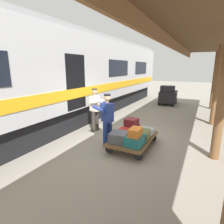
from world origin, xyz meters
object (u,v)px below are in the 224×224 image
object	(u,v)px
porter_in_overalls	(107,118)
baggage_tug	(168,95)
suitcase_red_plastic	(126,133)
suitcase_maroon_trunk	(132,122)
train_car	(46,78)
suitcase_olive_duffel	(141,135)
luggage_cart	(133,139)
suitcase_slate_roller	(119,137)
suitcase_teal_softside	(135,140)
suitcase_gray_aluminum	(146,131)
suitcase_burgundy_valise	(132,128)
porter_by_door	(95,108)
suitcase_orange_carryall	(135,132)

from	to	relation	value
porter_in_overalls	baggage_tug	xyz separation A→B (m)	(-0.42, -7.98, -0.30)
suitcase_red_plastic	suitcase_maroon_trunk	xyz separation A→B (m)	(-0.00, -0.50, 0.23)
porter_in_overalls	suitcase_red_plastic	bearing A→B (deg)	-150.77
suitcase_red_plastic	suitcase_maroon_trunk	bearing A→B (deg)	-90.51
train_car	suitcase_olive_duffel	bearing A→B (deg)	175.75
train_car	luggage_cart	xyz separation A→B (m)	(-3.89, 0.31, -1.79)
suitcase_slate_roller	suitcase_teal_softside	distance (m)	0.51
suitcase_slate_roller	suitcase_gray_aluminum	size ratio (longest dim) A/B	1.10
suitcase_gray_aluminum	porter_in_overalls	bearing A→B (deg)	38.34
luggage_cart	suitcase_slate_roller	xyz separation A→B (m)	(0.25, 0.52, 0.19)
baggage_tug	porter_in_overalls	bearing A→B (deg)	86.96
suitcase_burgundy_valise	baggage_tug	world-z (taller)	baggage_tug
porter_in_overalls	baggage_tug	world-z (taller)	porter_in_overalls
train_car	suitcase_slate_roller	xyz separation A→B (m)	(-3.64, 0.83, -1.60)
porter_in_overalls	baggage_tug	distance (m)	7.99
train_car	suitcase_slate_roller	distance (m)	4.06
porter_in_overalls	porter_by_door	xyz separation A→B (m)	(1.11, -1.07, 0.00)
suitcase_burgundy_valise	suitcase_teal_softside	xyz separation A→B (m)	(-0.51, 1.05, 0.03)
luggage_cart	suitcase_burgundy_valise	xyz separation A→B (m)	(0.25, -0.52, 0.15)
suitcase_teal_softside	train_car	bearing A→B (deg)	-11.36
suitcase_olive_duffel	suitcase_teal_softside	distance (m)	0.52
suitcase_gray_aluminum	suitcase_teal_softside	bearing A→B (deg)	90.00
luggage_cart	suitcase_burgundy_valise	bearing A→B (deg)	-64.09
porter_by_door	suitcase_olive_duffel	bearing A→B (deg)	160.08
suitcase_red_plastic	baggage_tug	xyz separation A→B (m)	(0.10, -7.68, 0.20)
suitcase_slate_roller	suitcase_gray_aluminum	world-z (taller)	suitcase_slate_roller
suitcase_slate_roller	porter_by_door	distance (m)	2.14
suitcase_burgundy_valise	suitcase_orange_carryall	bearing A→B (deg)	116.11
suitcase_red_plastic	porter_in_overalls	bearing A→B (deg)	29.23
suitcase_red_plastic	porter_by_door	size ratio (longest dim) A/B	0.29
suitcase_burgundy_valise	suitcase_teal_softside	size ratio (longest dim) A/B	0.96
luggage_cart	suitcase_olive_duffel	bearing A→B (deg)	-180.00
suitcase_olive_duffel	baggage_tug	xyz separation A→B (m)	(0.61, -7.68, 0.18)
luggage_cart	suitcase_olive_duffel	distance (m)	0.31
suitcase_gray_aluminum	suitcase_maroon_trunk	size ratio (longest dim) A/B	1.20
luggage_cart	suitcase_teal_softside	size ratio (longest dim) A/B	3.10
suitcase_gray_aluminum	suitcase_olive_duffel	size ratio (longest dim) A/B	0.78
suitcase_teal_softside	porter_by_door	bearing A→B (deg)	-31.28
suitcase_red_plastic	porter_by_door	world-z (taller)	porter_by_door
luggage_cart	suitcase_teal_softside	world-z (taller)	suitcase_teal_softside
suitcase_red_plastic	suitcase_orange_carryall	world-z (taller)	suitcase_orange_carryall
suitcase_red_plastic	suitcase_orange_carryall	distance (m)	0.80
suitcase_gray_aluminum	suitcase_maroon_trunk	distance (m)	0.56
suitcase_red_plastic	porter_by_door	xyz separation A→B (m)	(1.63, -0.78, 0.50)
suitcase_orange_carryall	suitcase_maroon_trunk	bearing A→B (deg)	-63.57
train_car	suitcase_gray_aluminum	distance (m)	4.47
suitcase_gray_aluminum	porter_in_overalls	world-z (taller)	porter_in_overalls
suitcase_red_plastic	suitcase_maroon_trunk	distance (m)	0.55
train_car	baggage_tug	distance (m)	8.30
train_car	suitcase_teal_softside	world-z (taller)	train_car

